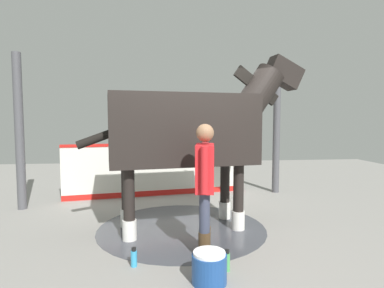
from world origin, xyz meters
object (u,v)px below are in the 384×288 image
(wash_bucket, at_px, (209,267))
(bottle_shampoo, at_px, (134,258))
(horse, at_px, (190,129))
(handler, at_px, (205,180))
(bottle_spray, at_px, (227,261))

(wash_bucket, bearing_deg, bottle_shampoo, 60.42)
(horse, height_order, wash_bucket, horse)
(horse, bearing_deg, handler, -94.07)
(wash_bucket, height_order, bottle_shampoo, wash_bucket)
(handler, height_order, wash_bucket, handler)
(handler, height_order, bottle_shampoo, handler)
(horse, height_order, handler, horse)
(handler, relative_size, wash_bucket, 4.48)
(horse, height_order, bottle_spray, horse)
(wash_bucket, relative_size, bottle_shampoo, 1.63)
(horse, height_order, bottle_shampoo, horse)
(horse, distance_m, bottle_spray, 2.07)
(wash_bucket, bearing_deg, handler, -4.70)
(bottle_spray, bearing_deg, handler, 21.77)
(bottle_spray, bearing_deg, bottle_shampoo, 77.84)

